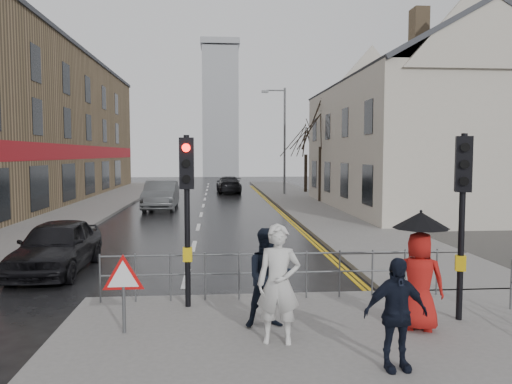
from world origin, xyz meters
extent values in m
plane|color=black|center=(0.00, 0.00, 0.00)|extent=(120.00, 120.00, 0.00)
cube|color=#605E5B|center=(-6.50, 23.00, 0.07)|extent=(4.00, 44.00, 0.14)
cube|color=#605E5B|center=(6.50, 25.00, 0.07)|extent=(4.00, 40.00, 0.14)
cube|color=#605E5B|center=(6.50, 3.00, 0.07)|extent=(4.00, 4.20, 0.14)
cube|color=#866D4D|center=(-12.00, 22.00, 5.00)|extent=(8.00, 42.00, 10.00)
cube|color=#BCB6A4|center=(12.00, 18.00, 3.50)|extent=(9.00, 16.00, 7.00)
cube|color=#866D4D|center=(10.50, 14.00, 9.20)|extent=(0.70, 0.90, 1.80)
cube|color=#866D4D|center=(13.20, 22.00, 9.20)|extent=(0.70, 0.90, 1.80)
cube|color=#979A9F|center=(1.50, 62.00, 9.00)|extent=(5.00, 5.00, 18.00)
cylinder|color=black|center=(0.20, 0.20, 1.84)|extent=(0.11, 0.11, 3.40)
cube|color=black|center=(0.20, 0.20, 2.99)|extent=(0.28, 0.22, 1.00)
cylinder|color=#FF0C07|center=(0.20, 0.06, 3.29)|extent=(0.16, 0.04, 0.16)
cylinder|color=black|center=(0.20, 0.06, 2.99)|extent=(0.16, 0.04, 0.16)
cylinder|color=black|center=(0.20, 0.06, 2.69)|extent=(0.16, 0.04, 0.16)
cube|color=gold|center=(0.20, 0.20, 1.19)|extent=(0.18, 0.14, 0.28)
cylinder|color=black|center=(5.20, -1.00, 1.84)|extent=(0.11, 0.11, 3.40)
cube|color=black|center=(5.20, -1.00, 2.99)|extent=(0.34, 0.30, 1.00)
cylinder|color=black|center=(5.15, -1.13, 3.29)|extent=(0.16, 0.09, 0.16)
cylinder|color=black|center=(5.15, -1.13, 2.99)|extent=(0.16, 0.09, 0.16)
cylinder|color=black|center=(5.15, -1.13, 2.69)|extent=(0.16, 0.09, 0.16)
cube|color=gold|center=(5.20, -1.00, 1.19)|extent=(0.22, 0.19, 0.28)
cylinder|color=#595B5E|center=(-1.60, 0.60, 0.64)|extent=(0.04, 0.04, 1.00)
cylinder|color=#595B5E|center=(5.50, 0.60, 0.64)|extent=(0.04, 0.04, 1.00)
cylinder|color=#595B5E|center=(1.95, 0.60, 1.09)|extent=(7.10, 0.04, 0.04)
cylinder|color=#595B5E|center=(1.95, 0.60, 0.69)|extent=(7.10, 0.04, 0.04)
cylinder|color=#595B5E|center=(6.50, -0.50, 0.64)|extent=(0.04, 0.04, 1.00)
cylinder|color=#595B5E|center=(-0.80, -1.20, 0.56)|extent=(0.06, 0.06, 0.85)
cylinder|color=red|center=(-0.80, -1.20, 1.09)|extent=(0.80, 0.03, 0.80)
cylinder|color=white|center=(-0.80, -1.22, 1.09)|extent=(0.60, 0.03, 0.60)
cylinder|color=#595B5E|center=(6.00, 28.00, 4.14)|extent=(0.16, 0.16, 8.00)
cylinder|color=#595B5E|center=(5.30, 28.00, 7.94)|extent=(1.40, 0.10, 0.10)
cube|color=#595B5E|center=(4.50, 28.00, 7.84)|extent=(0.50, 0.25, 0.18)
cylinder|color=black|center=(7.50, 22.00, 1.89)|extent=(0.26, 0.26, 3.50)
cylinder|color=black|center=(8.00, 30.00, 1.64)|extent=(0.26, 0.26, 3.00)
imported|color=silver|center=(1.75, -1.84, 1.10)|extent=(0.77, 0.58, 1.92)
imported|color=black|center=(1.68, -1.09, 1.01)|extent=(0.90, 0.73, 1.74)
imported|color=#A71713|center=(4.24, -1.45, 0.99)|extent=(0.97, 0.79, 1.71)
cylinder|color=black|center=(4.24, -1.45, 1.09)|extent=(0.02, 0.02, 1.91)
cone|color=black|center=(4.24, -1.45, 2.05)|extent=(0.96, 0.96, 0.28)
imported|color=black|center=(3.27, -2.97, 0.94)|extent=(0.96, 0.46, 1.60)
imported|color=black|center=(-3.50, 4.00, 0.71)|extent=(1.73, 4.18, 1.41)
imported|color=#46494B|center=(-2.36, 19.21, 0.82)|extent=(1.75, 4.98, 1.64)
imported|color=black|center=(1.83, 31.07, 0.68)|extent=(2.05, 4.76, 1.37)
camera|label=1|loc=(0.76, -9.62, 3.17)|focal=35.00mm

